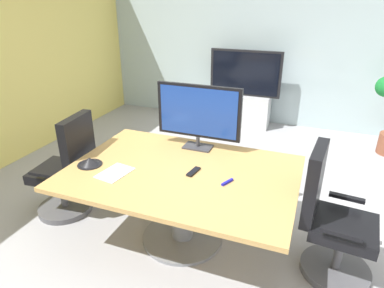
{
  "coord_description": "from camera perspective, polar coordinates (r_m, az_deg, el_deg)",
  "views": [
    {
      "loc": [
        0.97,
        -2.57,
        2.13
      ],
      "look_at": [
        -0.04,
        0.06,
        0.88
      ],
      "focal_mm": 31.55,
      "sensor_mm": 36.0,
      "label": 1
    }
  ],
  "objects": [
    {
      "name": "ground_plane",
      "position": [
        3.48,
        0.28,
        -13.92
      ],
      "size": [
        7.78,
        7.78,
        0.0
      ],
      "primitive_type": "plane",
      "color": "#99999E"
    },
    {
      "name": "wall_back_glass_partition",
      "position": [
        6.09,
        12.21,
        15.98
      ],
      "size": [
        5.8,
        0.1,
        2.69
      ],
      "primitive_type": "cube",
      "color": "#9EB2B7",
      "rests_on": "ground"
    },
    {
      "name": "conference_table",
      "position": [
        3.03,
        -1.72,
        -7.26
      ],
      "size": [
        1.97,
        1.37,
        0.73
      ],
      "color": "#B2894C",
      "rests_on": "ground"
    },
    {
      "name": "office_chair_left",
      "position": [
        3.68,
        -20.28,
        -4.76
      ],
      "size": [
        0.62,
        0.6,
        1.09
      ],
      "rotation": [
        0.0,
        0.0,
        -1.47
      ],
      "color": "#4C4C51",
      "rests_on": "ground"
    },
    {
      "name": "office_chair_right",
      "position": [
        2.98,
        22.44,
        -12.46
      ],
      "size": [
        0.62,
        0.6,
        1.09
      ],
      "rotation": [
        0.0,
        0.0,
        1.47
      ],
      "color": "#4C4C51",
      "rests_on": "ground"
    },
    {
      "name": "tv_monitor",
      "position": [
        3.25,
        1.1,
        5.23
      ],
      "size": [
        0.84,
        0.18,
        0.64
      ],
      "color": "#333338",
      "rests_on": "conference_table"
    },
    {
      "name": "wall_display_unit",
      "position": [
        5.97,
        8.74,
        7.21
      ],
      "size": [
        1.2,
        0.36,
        1.31
      ],
      "color": "#B7BABC",
      "rests_on": "ground"
    },
    {
      "name": "conference_phone",
      "position": [
        3.16,
        -16.94,
        -2.88
      ],
      "size": [
        0.22,
        0.22,
        0.07
      ],
      "color": "black",
      "rests_on": "conference_table"
    },
    {
      "name": "remote_control",
      "position": [
        2.91,
        0.25,
        -4.7
      ],
      "size": [
        0.07,
        0.18,
        0.02
      ],
      "primitive_type": "cube",
      "rotation": [
        0.0,
        0.0,
        -0.14
      ],
      "color": "black",
      "rests_on": "conference_table"
    },
    {
      "name": "whiteboard_marker",
      "position": [
        2.77,
        6.0,
        -6.43
      ],
      "size": [
        0.07,
        0.13,
        0.02
      ],
      "primitive_type": "cube",
      "rotation": [
        0.0,
        0.0,
        1.15
      ],
      "color": "#1919A5",
      "rests_on": "conference_table"
    },
    {
      "name": "paper_notepad",
      "position": [
        2.97,
        -12.9,
        -4.76
      ],
      "size": [
        0.25,
        0.33,
        0.01
      ],
      "primitive_type": "cube",
      "rotation": [
        0.0,
        0.0,
        -0.16
      ],
      "color": "white",
      "rests_on": "conference_table"
    }
  ]
}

